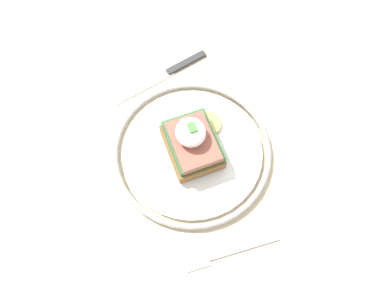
{
  "coord_description": "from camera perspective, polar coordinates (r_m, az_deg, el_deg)",
  "views": [
    {
      "loc": [
        -0.2,
        0.13,
        1.32
      ],
      "look_at": [
        0.03,
        0.05,
        0.78
      ],
      "focal_mm": 35.0,
      "sensor_mm": 36.0,
      "label": 1
    }
  ],
  "objects": [
    {
      "name": "sandwich",
      "position": [
        0.59,
        0.07,
        0.38
      ],
      "size": [
        0.11,
        0.1,
        0.08
      ],
      "color": "brown",
      "rests_on": "plate"
    },
    {
      "name": "ground_plane",
      "position": [
        1.34,
        2.39,
        -14.39
      ],
      "size": [
        6.0,
        6.0,
        0.0
      ],
      "primitive_type": "plane",
      "color": "#9E9993"
    },
    {
      "name": "knife",
      "position": [
        0.71,
        -3.66,
        10.8
      ],
      "size": [
        0.06,
        0.19,
        0.01
      ],
      "color": "#2D2D2D",
      "rests_on": "dining_table"
    },
    {
      "name": "dining_table",
      "position": [
        0.75,
        4.2,
        -6.0
      ],
      "size": [
        0.92,
        0.73,
        0.74
      ],
      "color": "#C6B28E",
      "rests_on": "ground_plane"
    },
    {
      "name": "fork",
      "position": [
        0.58,
        5.32,
        -16.12
      ],
      "size": [
        0.03,
        0.15,
        0.0
      ],
      "color": "silver",
      "rests_on": "dining_table"
    },
    {
      "name": "plate",
      "position": [
        0.62,
        0.0,
        -1.05
      ],
      "size": [
        0.26,
        0.26,
        0.02
      ],
      "color": "silver",
      "rests_on": "dining_table"
    }
  ]
}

